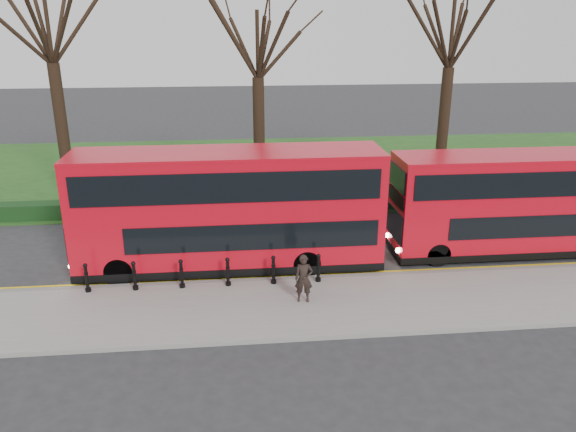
{
  "coord_description": "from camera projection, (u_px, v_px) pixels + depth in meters",
  "views": [
    {
      "loc": [
        0.58,
        -19.28,
        9.09
      ],
      "look_at": [
        2.58,
        0.5,
        2.0
      ],
      "focal_mm": 35.0,
      "sensor_mm": 36.0,
      "label": 1
    }
  ],
  "objects": [
    {
      "name": "tree_mid",
      "position": [
        257.0,
        37.0,
        27.89
      ],
      "size": [
        7.15,
        7.15,
        11.18
      ],
      "color": "black",
      "rests_on": "ground"
    },
    {
      "name": "kerb",
      "position": [
        221.0,
        283.0,
        20.1
      ],
      "size": [
        60.0,
        0.25,
        0.16
      ],
      "primitive_type": "cube",
      "color": "slate",
      "rests_on": "ground"
    },
    {
      "name": "tree_right",
      "position": [
        453.0,
        25.0,
        28.66
      ],
      "size": [
        7.62,
        7.62,
        11.91
      ],
      "color": "black",
      "rests_on": "ground"
    },
    {
      "name": "yellow_line_outer",
      "position": [
        221.0,
        281.0,
        20.41
      ],
      "size": [
        60.0,
        0.1,
        0.01
      ],
      "primitive_type": "cube",
      "color": "yellow",
      "rests_on": "ground"
    },
    {
      "name": "pedestrian",
      "position": [
        304.0,
        279.0,
        18.41
      ],
      "size": [
        0.64,
        0.47,
        1.64
      ],
      "primitive_type": "imported",
      "rotation": [
        0.0,
        0.0,
        -0.13
      ],
      "color": "black",
      "rests_on": "pavement"
    },
    {
      "name": "bus_rear",
      "position": [
        521.0,
        204.0,
        22.29
      ],
      "size": [
        10.23,
        2.35,
        4.07
      ],
      "color": "red",
      "rests_on": "ground"
    },
    {
      "name": "bollard_row",
      "position": [
        205.0,
        273.0,
        19.53
      ],
      "size": [
        8.15,
        0.15,
        1.0
      ],
      "color": "black",
      "rests_on": "pavement"
    },
    {
      "name": "ground",
      "position": [
        221.0,
        273.0,
        21.06
      ],
      "size": [
        120.0,
        120.0,
        0.0
      ],
      "primitive_type": "plane",
      "color": "#28282B",
      "rests_on": "ground"
    },
    {
      "name": "bus_lead",
      "position": [
        229.0,
        211.0,
        20.84
      ],
      "size": [
        11.34,
        2.6,
        4.51
      ],
      "color": "red",
      "rests_on": "ground"
    },
    {
      "name": "hedge",
      "position": [
        222.0,
        205.0,
        27.3
      ],
      "size": [
        60.0,
        0.9,
        0.8
      ],
      "primitive_type": "cube",
      "color": "black",
      "rests_on": "ground"
    },
    {
      "name": "grass_verge",
      "position": [
        224.0,
        170.0,
        35.11
      ],
      "size": [
        60.0,
        18.0,
        0.06
      ],
      "primitive_type": "cube",
      "color": "#1D4717",
      "rests_on": "ground"
    },
    {
      "name": "pavement",
      "position": [
        220.0,
        310.0,
        18.23
      ],
      "size": [
        60.0,
        4.0,
        0.15
      ],
      "primitive_type": "cube",
      "color": "gray",
      "rests_on": "ground"
    },
    {
      "name": "tree_left",
      "position": [
        46.0,
        14.0,
        26.59
      ],
      "size": [
        8.09,
        8.09,
        12.64
      ],
      "color": "black",
      "rests_on": "ground"
    },
    {
      "name": "yellow_line_inner",
      "position": [
        221.0,
        279.0,
        20.59
      ],
      "size": [
        60.0,
        0.1,
        0.01
      ],
      "primitive_type": "cube",
      "color": "yellow",
      "rests_on": "ground"
    }
  ]
}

